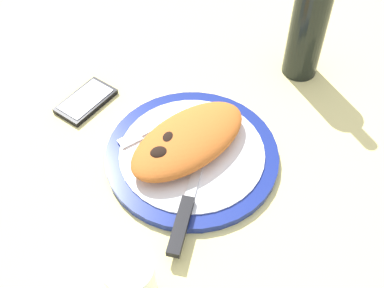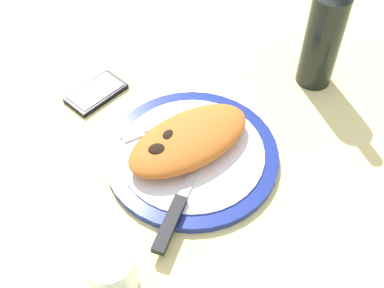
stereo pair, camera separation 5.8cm
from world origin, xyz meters
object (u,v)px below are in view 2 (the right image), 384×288
Objects in this scene: calzone at (187,141)px; wine_bottle at (324,34)px; fork at (156,126)px; water_glass at (112,275)px; knife at (177,209)px; smartphone at (96,93)px; plate at (192,155)px.

wine_bottle reaches higher than calzone.
calzone is 1.42× the size of fork.
knife is at bearing -160.01° from water_glass.
smartphone is at bearing -92.48° from knife.
fork is at bearing -75.93° from calzone.
wine_bottle reaches higher than water_glass.
wine_bottle is at bearing -175.27° from calzone.
calzone reaches higher than smartphone.
smartphone is (6.94, -22.89, -0.26)cm from plate.
water_glass reaches higher than plate.
fork is at bearing -74.62° from plate.
water_glass is at bearing 19.99° from knife.
calzone is (0.44, -0.94, 3.14)cm from plate.
plate is at bearing 6.53° from wine_bottle.
knife is 31.39cm from smartphone.
fork is 0.58× the size of wine_bottle.
smartphone is at bearing -112.10° from water_glass.
water_glass is at bearing 31.55° from plate.
wine_bottle is at bearing -162.99° from knife.
smartphone is at bearing -72.34° from fork.
fork is at bearing -109.95° from knife.
smartphone is 39.15cm from water_glass.
knife reaches higher than fork.
knife is 41.78cm from wine_bottle.
calzone is at bearing 106.49° from smartphone.
fork is 17.69cm from knife.
calzone is 12.35cm from knife.
wine_bottle is (-31.21, -2.58, 7.02)cm from calzone.
plate is 8.57cm from fork.
wine_bottle reaches higher than plate.
fork reaches higher than plate.
fork is 1.31× the size of smartphone.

